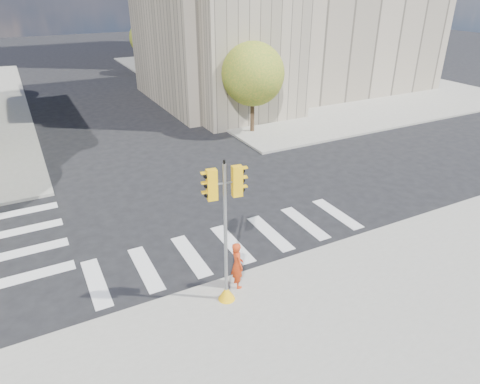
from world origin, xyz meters
name	(u,v)px	position (x,y,z in m)	size (l,w,h in m)	color
ground	(214,221)	(0.00, 0.00, 0.00)	(160.00, 160.00, 0.00)	black
sidewalk_far_right	(280,75)	(20.00, 26.00, 0.07)	(28.00, 40.00, 0.15)	gray
civic_building	(283,10)	(15.59, 19.12, 7.26)	(26.00, 16.00, 19.39)	#A0937F
tree_re_near	(253,74)	(7.50, 10.00, 4.05)	(4.20, 4.20, 6.16)	#382616
tree_re_mid	(187,47)	(7.50, 22.00, 4.35)	(4.60, 4.60, 6.66)	#382616
tree_re_far	(148,38)	(7.50, 34.00, 3.87)	(4.00, 4.00, 5.88)	#382616
lamp_near	(232,57)	(8.00, 14.00, 4.58)	(0.35, 0.18, 8.11)	black
lamp_far	(169,37)	(8.00, 28.00, 4.58)	(0.35, 0.18, 8.11)	black
traffic_signal	(226,245)	(-1.83, -5.06, 2.27)	(1.08, 0.56, 4.96)	#FFBA0D
photographer	(237,265)	(-1.19, -4.60, 1.01)	(0.63, 0.41, 1.72)	red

